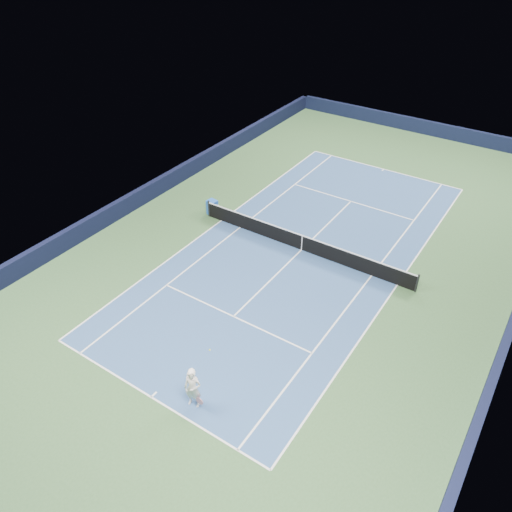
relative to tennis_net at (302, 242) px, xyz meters
The scene contains 18 objects.
ground 0.50m from the tennis_net, ahead, with size 40.00×40.00×0.00m, color #32552E.
wall_far 19.83m from the tennis_net, 90.00° to the left, with size 22.00×0.35×1.10m, color black.
wall_left 10.83m from the tennis_net, behind, with size 0.35×40.00×1.10m, color black.
court_surface 0.50m from the tennis_net, ahead, with size 10.97×23.77×0.01m, color #2C4C7D.
baseline_far 11.90m from the tennis_net, 90.00° to the left, with size 10.97×0.08×0.00m, color white.
baseline_near 11.90m from the tennis_net, 90.00° to the right, with size 10.97×0.08×0.00m, color white.
sideline_doubles_right 5.51m from the tennis_net, ahead, with size 0.08×23.77×0.00m, color white.
sideline_doubles_left 5.51m from the tennis_net, behind, with size 0.08×23.77×0.00m, color white.
sideline_singles_right 4.14m from the tennis_net, ahead, with size 0.08×23.77×0.00m, color white.
sideline_singles_left 4.14m from the tennis_net, behind, with size 0.08×23.77×0.00m, color white.
service_line_far 6.42m from the tennis_net, 90.00° to the left, with size 8.23×0.08×0.00m, color white.
service_line_near 6.42m from the tennis_net, 90.00° to the right, with size 8.23×0.08×0.00m, color white.
center_service_line 0.50m from the tennis_net, ahead, with size 0.08×12.80×0.00m, color white.
center_mark_far 11.75m from the tennis_net, 90.00° to the left, with size 0.08×0.30×0.00m, color white.
center_mark_near 11.75m from the tennis_net, 90.00° to the right, with size 0.08×0.30×0.00m, color white.
tennis_net is the anchor object (origin of this frame).
sponsor_cube 6.40m from the tennis_net, behind, with size 0.64×0.60×0.92m.
tennis_player 11.32m from the tennis_net, 81.81° to the right, with size 0.87×1.34×2.18m.
Camera 1 is at (10.26, -19.97, 15.85)m, focal length 35.00 mm.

